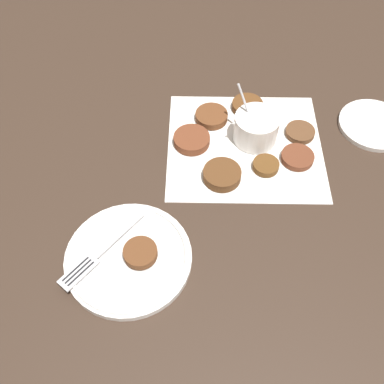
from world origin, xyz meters
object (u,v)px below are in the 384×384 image
(fritter_on_plate, at_px, (140,253))
(sauce_bowl, at_px, (256,129))
(fork, at_px, (95,257))
(extra_saucer, at_px, (374,125))
(serving_plate, at_px, (128,257))

(fritter_on_plate, bearing_deg, sauce_bowl, -136.03)
(sauce_bowl, distance_m, fork, 0.44)
(sauce_bowl, xyz_separation_m, fritter_on_plate, (0.27, 0.26, -0.01))
(extra_saucer, bearing_deg, sauce_bowl, -0.28)
(sauce_bowl, bearing_deg, serving_plate, 41.29)
(serving_plate, distance_m, fritter_on_plate, 0.03)
(fork, height_order, extra_saucer, fork)
(fork, bearing_deg, serving_plate, 176.36)
(serving_plate, bearing_deg, fritter_on_plate, 172.25)
(serving_plate, distance_m, extra_saucer, 0.63)
(fork, bearing_deg, sauce_bowl, -144.14)
(fork, xyz_separation_m, extra_saucer, (-0.64, -0.26, -0.02))
(sauce_bowl, relative_size, extra_saucer, 0.78)
(sauce_bowl, distance_m, fritter_on_plate, 0.38)
(fork, bearing_deg, extra_saucer, -158.09)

